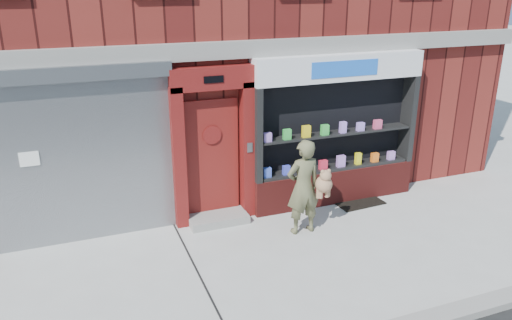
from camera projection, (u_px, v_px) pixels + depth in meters
ground at (293, 259)px, 8.14m from camera, size 80.00×80.00×0.00m
shutter_bay at (81, 145)px, 8.23m from camera, size 3.10×0.30×3.04m
red_door_bay at (213, 146)px, 9.03m from camera, size 1.52×0.58×2.90m
pharmacy_bay at (335, 137)px, 9.86m from camera, size 3.50×0.41×3.00m
woman at (305, 187)px, 8.74m from camera, size 0.83×0.47×1.74m
doormat at (357, 201)px, 10.24m from camera, size 1.02×0.74×0.02m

